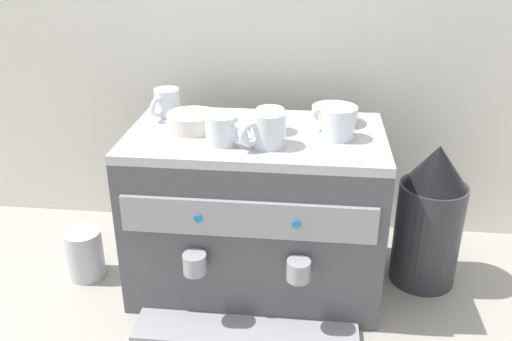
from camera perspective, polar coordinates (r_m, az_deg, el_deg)
ground_plane at (r=1.57m, az=-0.00°, el=-11.25°), size 4.00×4.00×0.00m
tiled_backsplash_wall at (r=1.65m, az=1.31°, el=12.28°), size 2.80×0.03×1.13m
espresso_machine at (r=1.45m, az=-0.02°, el=-4.34°), size 0.64×0.48×0.44m
ceramic_cup_0 at (r=1.28m, az=-3.46°, el=4.31°), size 0.11×0.08×0.07m
ceramic_cup_1 at (r=1.26m, az=1.10°, el=4.29°), size 0.11×0.10×0.08m
ceramic_cup_2 at (r=1.48m, az=-9.37°, el=7.00°), size 0.07×0.11×0.07m
ceramic_cup_3 at (r=1.32m, az=8.48°, el=4.97°), size 0.11×0.10×0.08m
ceramic_cup_4 at (r=1.35m, az=1.36°, el=5.25°), size 0.09×0.09×0.06m
ceramic_bowl_0 at (r=1.38m, az=-6.68°, el=5.09°), size 0.13×0.13×0.04m
ceramic_bowl_1 at (r=1.43m, az=8.22°, el=5.76°), size 0.12×0.12×0.04m
coffee_grinder at (r=1.54m, az=17.73°, el=-4.70°), size 0.18×0.18×0.41m
milk_pitcher at (r=1.62m, az=-17.48°, el=-8.34°), size 0.10×0.10×0.14m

